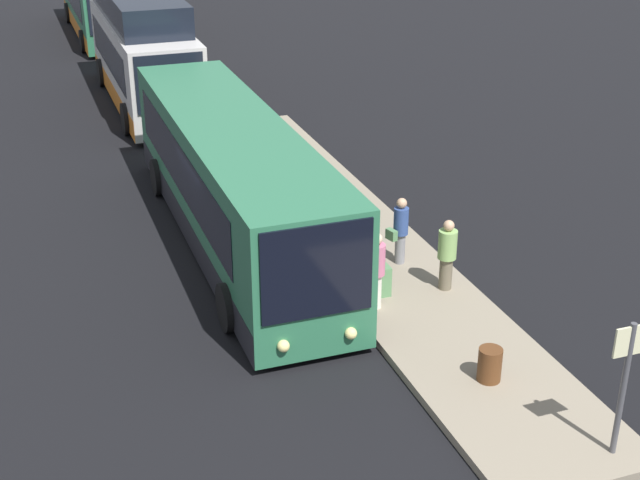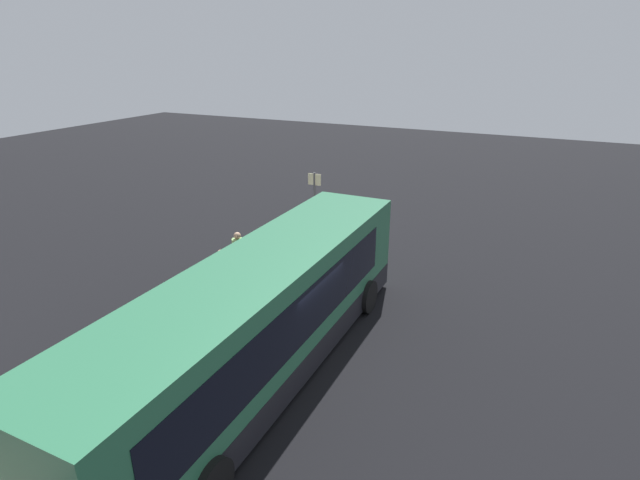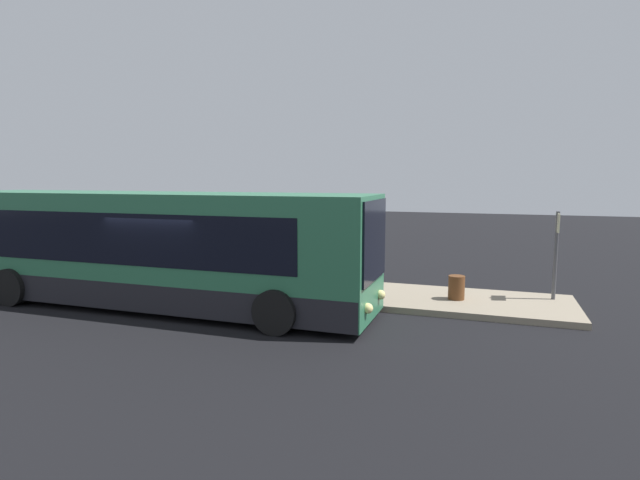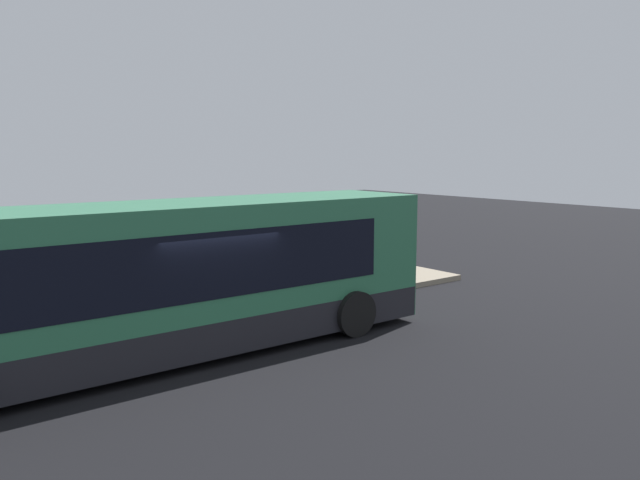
{
  "view_description": "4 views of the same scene",
  "coord_description": "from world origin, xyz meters",
  "px_view_note": "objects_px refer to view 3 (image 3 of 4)",
  "views": [
    {
      "loc": [
        18.78,
        -4.54,
        9.38
      ],
      "look_at": [
        3.71,
        0.85,
        1.92
      ],
      "focal_mm": 50.0,
      "sensor_mm": 36.0,
      "label": 1
    },
    {
      "loc": [
        -9.69,
        -5.54,
        7.68
      ],
      "look_at": [
        3.71,
        0.85,
        1.92
      ],
      "focal_mm": 28.0,
      "sensor_mm": 36.0,
      "label": 2
    },
    {
      "loc": [
        7.71,
        -10.82,
        3.47
      ],
      "look_at": [
        3.71,
        0.85,
        1.92
      ],
      "focal_mm": 28.0,
      "sensor_mm": 36.0,
      "label": 3
    },
    {
      "loc": [
        -5.55,
        -11.19,
        4.06
      ],
      "look_at": [
        3.71,
        0.85,
        1.92
      ],
      "focal_mm": 35.0,
      "sensor_mm": 36.0,
      "label": 4
    }
  ],
  "objects_px": {
    "bus_lead": "(151,250)",
    "sign_post": "(556,245)",
    "passenger_waiting": "(334,265)",
    "suitcase": "(322,282)",
    "passenger_with_bags": "(343,257)",
    "trash_bin": "(456,287)",
    "passenger_boarding": "(293,256)"
  },
  "relations": [
    {
      "from": "bus_lead",
      "to": "sign_post",
      "type": "bearing_deg",
      "value": 19.23
    },
    {
      "from": "passenger_with_bags",
      "to": "passenger_boarding",
      "type": "bearing_deg",
      "value": 76.2
    },
    {
      "from": "sign_post",
      "to": "passenger_with_bags",
      "type": "bearing_deg",
      "value": 179.9
    },
    {
      "from": "passenger_with_bags",
      "to": "trash_bin",
      "type": "relative_size",
      "value": 2.5
    },
    {
      "from": "bus_lead",
      "to": "sign_post",
      "type": "relative_size",
      "value": 5.09
    },
    {
      "from": "passenger_waiting",
      "to": "passenger_with_bags",
      "type": "relative_size",
      "value": 1.05
    },
    {
      "from": "bus_lead",
      "to": "passenger_waiting",
      "type": "height_order",
      "value": "bus_lead"
    },
    {
      "from": "passenger_waiting",
      "to": "trash_bin",
      "type": "xyz_separation_m",
      "value": [
        3.21,
        0.92,
        -0.59
      ]
    },
    {
      "from": "passenger_waiting",
      "to": "trash_bin",
      "type": "distance_m",
      "value": 3.39
    },
    {
      "from": "bus_lead",
      "to": "passenger_boarding",
      "type": "distance_m",
      "value": 4.28
    },
    {
      "from": "passenger_boarding",
      "to": "trash_bin",
      "type": "xyz_separation_m",
      "value": [
        4.96,
        -0.44,
        -0.55
      ]
    },
    {
      "from": "passenger_waiting",
      "to": "passenger_with_bags",
      "type": "height_order",
      "value": "passenger_waiting"
    },
    {
      "from": "bus_lead",
      "to": "passenger_waiting",
      "type": "relative_size",
      "value": 7.16
    },
    {
      "from": "trash_bin",
      "to": "passenger_boarding",
      "type": "bearing_deg",
      "value": 174.93
    },
    {
      "from": "passenger_boarding",
      "to": "passenger_waiting",
      "type": "height_order",
      "value": "passenger_waiting"
    },
    {
      "from": "bus_lead",
      "to": "suitcase",
      "type": "bearing_deg",
      "value": 28.48
    },
    {
      "from": "passenger_with_bags",
      "to": "suitcase",
      "type": "distance_m",
      "value": 1.5
    },
    {
      "from": "bus_lead",
      "to": "passenger_with_bags",
      "type": "xyz_separation_m",
      "value": [
        4.33,
        3.61,
        -0.5
      ]
    },
    {
      "from": "passenger_waiting",
      "to": "passenger_with_bags",
      "type": "xyz_separation_m",
      "value": [
        -0.26,
        1.79,
        -0.05
      ]
    },
    {
      "from": "passenger_boarding",
      "to": "suitcase",
      "type": "distance_m",
      "value": 1.67
    },
    {
      "from": "trash_bin",
      "to": "suitcase",
      "type": "bearing_deg",
      "value": -172.13
    },
    {
      "from": "bus_lead",
      "to": "trash_bin",
      "type": "distance_m",
      "value": 8.32
    },
    {
      "from": "passenger_with_bags",
      "to": "sign_post",
      "type": "xyz_separation_m",
      "value": [
        5.98,
        -0.01,
        0.64
      ]
    },
    {
      "from": "passenger_waiting",
      "to": "suitcase",
      "type": "relative_size",
      "value": 1.87
    },
    {
      "from": "bus_lead",
      "to": "sign_post",
      "type": "height_order",
      "value": "bus_lead"
    },
    {
      "from": "passenger_with_bags",
      "to": "passenger_waiting",
      "type": "bearing_deg",
      "value": 158.23
    },
    {
      "from": "passenger_with_bags",
      "to": "sign_post",
      "type": "relative_size",
      "value": 0.68
    },
    {
      "from": "passenger_boarding",
      "to": "passenger_with_bags",
      "type": "bearing_deg",
      "value": -179.71
    },
    {
      "from": "bus_lead",
      "to": "sign_post",
      "type": "distance_m",
      "value": 10.92
    },
    {
      "from": "passenger_with_bags",
      "to": "sign_post",
      "type": "bearing_deg",
      "value": -120.0
    },
    {
      "from": "passenger_boarding",
      "to": "passenger_with_bags",
      "type": "xyz_separation_m",
      "value": [
        1.49,
        0.43,
        -0.0
      ]
    },
    {
      "from": "passenger_with_bags",
      "to": "trash_bin",
      "type": "distance_m",
      "value": 3.62
    }
  ]
}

